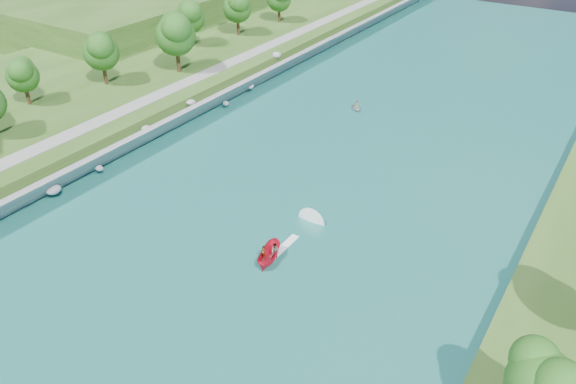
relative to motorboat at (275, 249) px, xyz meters
The scene contains 7 objects.
ground 10.01m from the motorboat, 117.87° to the right, with size 260.00×260.00×0.00m, color #2D5119.
river_water 12.15m from the motorboat, 112.61° to the left, with size 55.00×240.00×0.10m, color #18595B.
berm_west 55.80m from the motorboat, 168.43° to the left, with size 45.00×240.00×3.50m, color #2D5119.
riprap_bank 32.24m from the motorboat, 161.29° to the left, with size 4.45×236.00×4.44m.
riverside_path 38.90m from the motorboat, 163.24° to the left, with size 3.00×200.00×0.10m, color gray.
motorboat is the anchor object (origin of this frame).
raft 42.06m from the motorboat, 104.81° to the left, with size 3.61×3.69×1.52m.
Camera 1 is at (32.09, -31.16, 37.95)m, focal length 35.00 mm.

